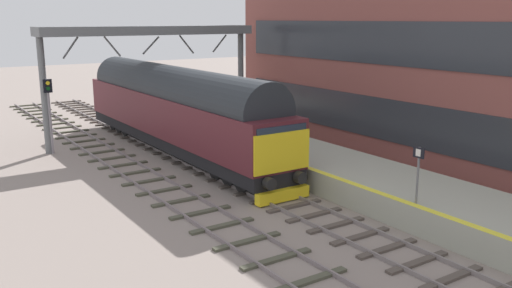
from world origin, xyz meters
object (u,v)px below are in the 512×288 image
at_px(diesel_locomotive, 175,108).
at_px(platform_number_sign, 418,166).
at_px(signal_post_near, 49,107).
at_px(waiting_passenger, 228,115).

height_order(diesel_locomotive, platform_number_sign, diesel_locomotive).
distance_m(signal_post_near, platform_number_sign, 19.74).
distance_m(diesel_locomotive, signal_post_near, 6.64).
xyz_separation_m(diesel_locomotive, waiting_passenger, (2.56, -1.23, -0.50)).
bearing_deg(diesel_locomotive, waiting_passenger, -25.64).
xyz_separation_m(signal_post_near, platform_number_sign, (7.51, -18.26, -0.22)).
bearing_deg(signal_post_near, platform_number_sign, -67.64).
bearing_deg(signal_post_near, waiting_passenger, -30.50).
bearing_deg(waiting_passenger, signal_post_near, 58.49).
relative_size(diesel_locomotive, signal_post_near, 4.90).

